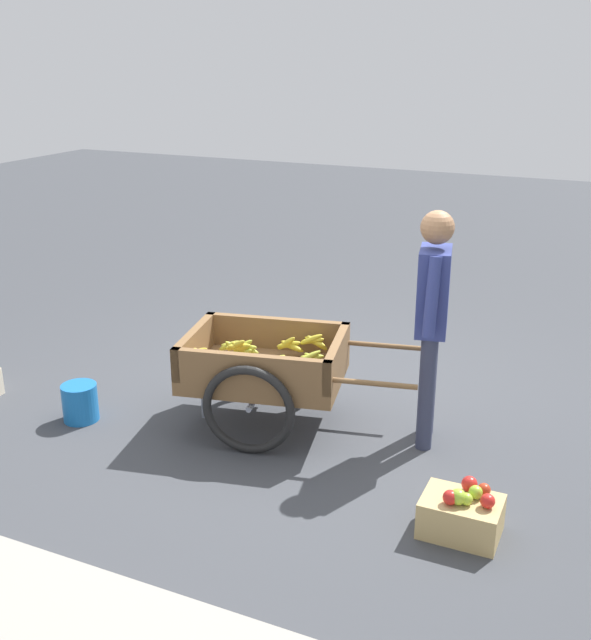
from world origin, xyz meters
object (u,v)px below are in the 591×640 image
fruit_cart (265,369)px  vendor_person (432,308)px  plastic_bucket (80,402)px  mixed_fruit_crate (462,514)px

fruit_cart → vendor_person: bearing=-167.9°
plastic_bucket → mixed_fruit_crate: 2.88m
vendor_person → mixed_fruit_crate: vendor_person is taller
fruit_cart → plastic_bucket: (1.27, 0.51, -0.30)m
fruit_cart → plastic_bucket: size_ratio=6.36×
vendor_person → mixed_fruit_crate: (-0.48, 0.99, -0.85)m
vendor_person → plastic_bucket: vendor_person is taller
fruit_cart → mixed_fruit_crate: (-1.60, 0.75, -0.31)m
vendor_person → plastic_bucket: bearing=17.4°
vendor_person → mixed_fruit_crate: 1.39m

